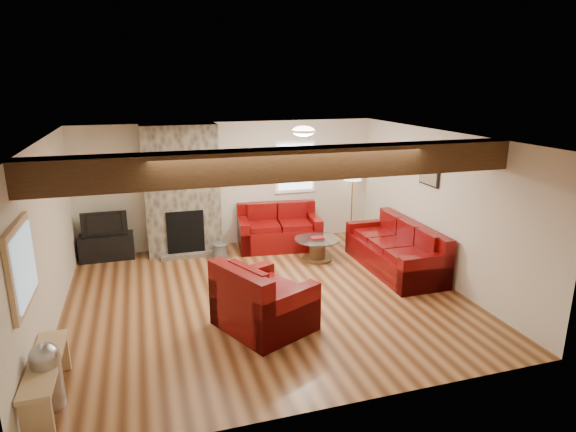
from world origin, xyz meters
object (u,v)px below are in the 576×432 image
armchair_red (264,295)px  floor_lamp (353,178)px  television (104,223)px  tv_cabinet (107,247)px  loveseat (279,227)px  sofa_three (394,247)px  coffee_table (317,249)px

armchair_red → floor_lamp: size_ratio=0.78×
television → floor_lamp: floor_lamp is taller
tv_cabinet → floor_lamp: floor_lamp is taller
floor_lamp → television: bearing=-179.8°
loveseat → tv_cabinet: 3.32m
sofa_three → loveseat: loveseat is taller
sofa_three → tv_cabinet: 5.35m
armchair_red → floor_lamp: floor_lamp is taller
television → floor_lamp: 5.07m
loveseat → coffee_table: size_ratio=1.89×
television → floor_lamp: (5.04, 0.02, 0.56)m
sofa_three → armchair_red: size_ratio=1.89×
coffee_table → television: bearing=162.3°
armchair_red → tv_cabinet: (-2.20, 3.41, -0.23)m
armchair_red → coffee_table: (1.59, 2.20, -0.26)m
loveseat → armchair_red: armchair_red is taller
loveseat → coffee_table: (0.49, -0.91, -0.22)m
coffee_table → tv_cabinet: 3.98m
tv_cabinet → floor_lamp: 5.15m
loveseat → television: 3.33m
armchair_red → floor_lamp: (2.85, 3.43, 0.81)m
armchair_red → floor_lamp: bearing=-64.6°
television → loveseat: bearing=-5.2°
tv_cabinet → television: 0.48m
floor_lamp → tv_cabinet: bearing=-179.8°
loveseat → floor_lamp: floor_lamp is taller
coffee_table → television: 4.01m
armchair_red → television: size_ratio=1.44×
sofa_three → floor_lamp: size_ratio=1.47×
coffee_table → armchair_red: bearing=-125.9°
television → floor_lamp: bearing=0.2°
coffee_table → television: size_ratio=1.06×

